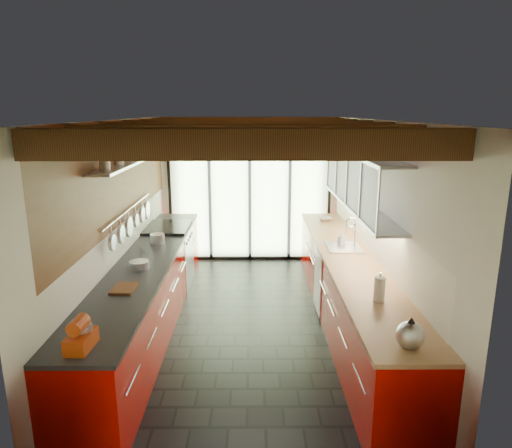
# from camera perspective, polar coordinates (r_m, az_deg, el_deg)

# --- Properties ---
(ground) EXTENTS (5.50, 5.50, 0.00)m
(ground) POSITION_cam_1_polar(r_m,az_deg,el_deg) (6.08, -0.91, -12.44)
(ground) COLOR black
(ground) RESTS_ON ground
(room_shell) EXTENTS (5.50, 5.50, 5.50)m
(room_shell) POSITION_cam_1_polar(r_m,az_deg,el_deg) (5.55, -0.98, 3.05)
(room_shell) COLOR silver
(room_shell) RESTS_ON ground
(ceiling_beams) EXTENTS (3.14, 5.06, 4.90)m
(ceiling_beams) POSITION_cam_1_polar(r_m,az_deg,el_deg) (5.83, -0.98, 11.58)
(ceiling_beams) COLOR #593316
(ceiling_beams) RESTS_ON ground
(glass_door) EXTENTS (2.95, 0.10, 2.90)m
(glass_door) POSITION_cam_1_polar(r_m,az_deg,el_deg) (8.21, -0.80, 6.66)
(glass_door) COLOR #C6EAAD
(glass_door) RESTS_ON ground
(left_counter) EXTENTS (0.68, 5.00, 0.92)m
(left_counter) POSITION_cam_1_polar(r_m,az_deg,el_deg) (6.04, -13.25, -8.23)
(left_counter) COLOR #B30600
(left_counter) RESTS_ON ground
(range_stove) EXTENTS (0.66, 0.90, 0.97)m
(range_stove) POSITION_cam_1_polar(r_m,az_deg,el_deg) (7.37, -10.82, -3.93)
(range_stove) COLOR silver
(range_stove) RESTS_ON ground
(right_counter) EXTENTS (0.68, 5.00, 0.92)m
(right_counter) POSITION_cam_1_polar(r_m,az_deg,el_deg) (6.02, 11.42, -8.22)
(right_counter) COLOR #B30600
(right_counter) RESTS_ON ground
(sink_assembly) EXTENTS (0.45, 0.52, 0.43)m
(sink_assembly) POSITION_cam_1_polar(r_m,az_deg,el_deg) (6.22, 11.03, -2.57)
(sink_assembly) COLOR silver
(sink_assembly) RESTS_ON right_counter
(upper_cabinets_right) EXTENTS (0.34, 3.00, 3.00)m
(upper_cabinets_right) POSITION_cam_1_polar(r_m,az_deg,el_deg) (5.97, 12.96, 5.39)
(upper_cabinets_right) COLOR silver
(upper_cabinets_right) RESTS_ON ground
(left_wall_fixtures) EXTENTS (0.28, 2.60, 0.96)m
(left_wall_fixtures) POSITION_cam_1_polar(r_m,az_deg,el_deg) (5.97, -15.27, 4.78)
(left_wall_fixtures) COLOR silver
(left_wall_fixtures) RESTS_ON ground
(stand_mixer) EXTENTS (0.18, 0.30, 0.27)m
(stand_mixer) POSITION_cam_1_polar(r_m,az_deg,el_deg) (3.85, -21.04, -12.89)
(stand_mixer) COLOR #BE3D0F
(stand_mixer) RESTS_ON left_counter
(pot_large) EXTENTS (0.21, 0.21, 0.13)m
(pot_large) POSITION_cam_1_polar(r_m,az_deg,el_deg) (6.47, -12.23, -1.79)
(pot_large) COLOR silver
(pot_large) RESTS_ON left_counter
(pot_small) EXTENTS (0.28, 0.28, 0.09)m
(pot_small) POSITION_cam_1_polar(r_m,az_deg,el_deg) (5.50, -14.40, -4.96)
(pot_small) COLOR silver
(pot_small) RESTS_ON left_counter
(cutting_board) EXTENTS (0.23, 0.32, 0.03)m
(cutting_board) POSITION_cam_1_polar(r_m,az_deg,el_deg) (4.92, -16.18, -7.74)
(cutting_board) COLOR brown
(cutting_board) RESTS_ON left_counter
(kettle) EXTENTS (0.26, 0.29, 0.26)m
(kettle) POSITION_cam_1_polar(r_m,az_deg,el_deg) (3.81, 18.73, -12.85)
(kettle) COLOR silver
(kettle) RESTS_ON right_counter
(paper_towel) EXTENTS (0.13, 0.13, 0.29)m
(paper_towel) POSITION_cam_1_polar(r_m,az_deg,el_deg) (4.57, 15.18, -7.90)
(paper_towel) COLOR white
(paper_towel) RESTS_ON right_counter
(soap_bottle) EXTENTS (0.11, 0.11, 0.18)m
(soap_bottle) POSITION_cam_1_polar(r_m,az_deg,el_deg) (6.33, 10.68, -1.80)
(soap_bottle) COLOR silver
(soap_bottle) RESTS_ON right_counter
(bowl) EXTENTS (0.27, 0.27, 0.05)m
(bowl) POSITION_cam_1_polar(r_m,az_deg,el_deg) (7.72, 8.66, 0.64)
(bowl) COLOR silver
(bowl) RESTS_ON right_counter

